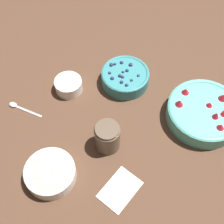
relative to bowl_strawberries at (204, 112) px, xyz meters
name	(u,v)px	position (x,y,z in m)	size (l,w,h in m)	color
ground_plane	(110,120)	(0.28, -0.18, -0.04)	(4.00, 4.00, 0.00)	#4C3323
bowl_strawberries	(204,112)	(0.00, 0.00, 0.00)	(0.26, 0.26, 0.08)	#56B7A8
bowl_blueberries	(125,77)	(0.13, -0.29, 0.00)	(0.18, 0.18, 0.06)	teal
bowl_bananas	(50,173)	(0.55, -0.12, -0.01)	(0.16, 0.16, 0.05)	white
bowl_cream	(68,84)	(0.32, -0.39, -0.01)	(0.10, 0.10, 0.06)	white
jar_chocolate	(107,137)	(0.34, -0.11, 0.01)	(0.09, 0.09, 0.11)	brown
napkin	(120,189)	(0.40, 0.05, -0.03)	(0.15, 0.12, 0.01)	silver
spoon	(19,107)	(0.52, -0.42, -0.03)	(0.08, 0.13, 0.01)	#B2B2B7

